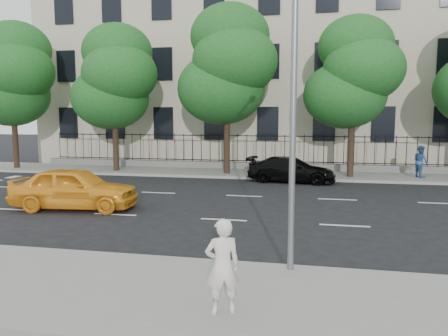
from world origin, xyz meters
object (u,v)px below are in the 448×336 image
object	(u,v)px
black_sedan	(291,170)
woman_near	(222,266)
street_light	(296,43)
yellow_taxi	(75,188)

from	to	relation	value
black_sedan	woman_near	world-z (taller)	woman_near
street_light	yellow_taxi	world-z (taller)	street_light
yellow_taxi	woman_near	size ratio (longest dim) A/B	2.82
street_light	woman_near	xyz separation A→B (m)	(-1.04, -2.96, -4.16)
street_light	woman_near	world-z (taller)	street_light
yellow_taxi	street_light	bearing A→B (deg)	-126.09
yellow_taxi	black_sedan	xyz separation A→B (m)	(7.73, 8.44, -0.13)
street_light	black_sedan	world-z (taller)	street_light
yellow_taxi	woman_near	world-z (taller)	woman_near
street_light	yellow_taxi	bearing A→B (deg)	150.12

